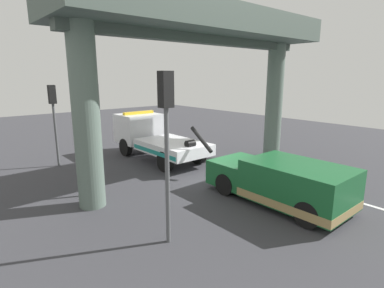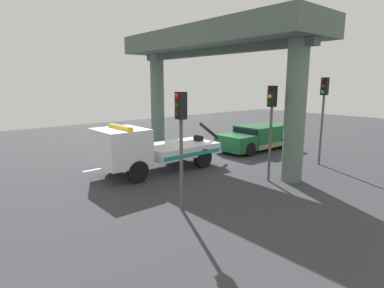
% 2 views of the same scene
% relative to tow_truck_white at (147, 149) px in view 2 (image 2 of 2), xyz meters
% --- Properties ---
extents(ground_plane, '(60.00, 40.00, 0.10)m').
position_rel_tow_truck_white_xyz_m(ground_plane, '(-4.92, -0.00, -1.25)').
color(ground_plane, '#38383D').
extents(lane_stripe_west, '(2.60, 0.16, 0.01)m').
position_rel_tow_truck_white_xyz_m(lane_stripe_west, '(-10.92, -2.22, -1.20)').
color(lane_stripe_west, silver).
rests_on(lane_stripe_west, ground).
extents(lane_stripe_mid, '(2.60, 0.16, 0.01)m').
position_rel_tow_truck_white_xyz_m(lane_stripe_mid, '(-4.92, -2.22, -1.20)').
color(lane_stripe_mid, silver).
rests_on(lane_stripe_mid, ground).
extents(lane_stripe_east, '(2.60, 0.16, 0.01)m').
position_rel_tow_truck_white_xyz_m(lane_stripe_east, '(1.08, -2.22, -1.20)').
color(lane_stripe_east, silver).
rests_on(lane_stripe_east, ground).
extents(tow_truck_white, '(7.25, 2.42, 2.46)m').
position_rel_tow_truck_white_xyz_m(tow_truck_white, '(0.00, 0.00, 0.00)').
color(tow_truck_white, white).
rests_on(tow_truck_white, ground).
extents(towed_van_green, '(5.20, 2.22, 1.58)m').
position_rel_tow_truck_white_xyz_m(towed_van_green, '(-8.44, 0.00, -0.42)').
color(towed_van_green, '#195B2D').
rests_on(towed_van_green, ground).
extents(overpass_structure, '(3.60, 12.54, 7.22)m').
position_rel_tow_truck_white_xyz_m(overpass_structure, '(-4.24, -0.00, 4.86)').
color(overpass_structure, '#596B60').
rests_on(overpass_structure, ground).
extents(traffic_light_near, '(0.39, 0.32, 4.61)m').
position_rel_tow_truck_white_xyz_m(traffic_light_near, '(-7.90, 4.64, 2.15)').
color(traffic_light_near, '#515456').
rests_on(traffic_light_near, ground).
extents(traffic_light_far, '(0.39, 0.32, 4.22)m').
position_rel_tow_truck_white_xyz_m(traffic_light_far, '(-3.40, 4.64, 1.88)').
color(traffic_light_far, '#515456').
rests_on(traffic_light_far, ground).
extents(traffic_light_mid, '(0.39, 0.32, 4.06)m').
position_rel_tow_truck_white_xyz_m(traffic_light_mid, '(1.60, 4.64, 1.76)').
color(traffic_light_mid, '#515456').
rests_on(traffic_light_mid, ground).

